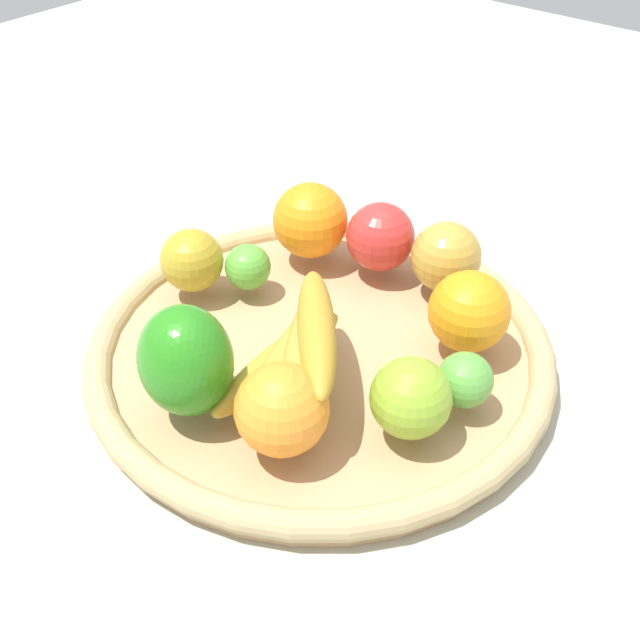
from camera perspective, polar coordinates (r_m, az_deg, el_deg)
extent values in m
plane|color=#B5B5A4|center=(0.79, 0.00, -3.18)|extent=(2.40, 2.40, 0.00)
cylinder|color=tan|center=(0.78, 0.00, -2.56)|extent=(0.44, 0.44, 0.02)
torus|color=tan|center=(0.77, 0.00, -1.94)|extent=(0.46, 0.46, 0.03)
sphere|color=#58A23E|center=(0.69, 10.48, -4.31)|extent=(0.07, 0.07, 0.05)
sphere|color=#B89138|center=(0.82, 9.15, 4.57)|extent=(0.08, 0.08, 0.07)
sphere|color=#58AD38|center=(0.82, -5.26, 3.87)|extent=(0.07, 0.07, 0.05)
ellipsoid|color=#B5952D|center=(0.71, -3.00, -3.07)|extent=(0.18, 0.04, 0.03)
ellipsoid|color=#B19532|center=(0.70, -2.11, -2.50)|extent=(0.18, 0.08, 0.03)
ellipsoid|color=#A99735|center=(0.68, -1.05, -1.74)|extent=(0.17, 0.12, 0.03)
ellipsoid|color=#B58B28|center=(0.67, -0.25, -0.78)|extent=(0.15, 0.14, 0.03)
sphere|color=orange|center=(0.86, -0.72, 7.26)|extent=(0.08, 0.08, 0.08)
ellipsoid|color=#28801A|center=(0.67, -9.73, -2.93)|extent=(0.11, 0.11, 0.10)
sphere|color=red|center=(0.85, 4.40, 6.05)|extent=(0.10, 0.10, 0.07)
sphere|color=orange|center=(0.64, -2.80, -6.51)|extent=(0.09, 0.09, 0.08)
sphere|color=#AD9426|center=(0.82, -9.31, 4.31)|extent=(0.09, 0.09, 0.07)
sphere|color=orange|center=(0.75, 10.79, 0.62)|extent=(0.09, 0.09, 0.08)
sphere|color=#85AF2D|center=(0.65, 6.62, -5.65)|extent=(0.09, 0.09, 0.07)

